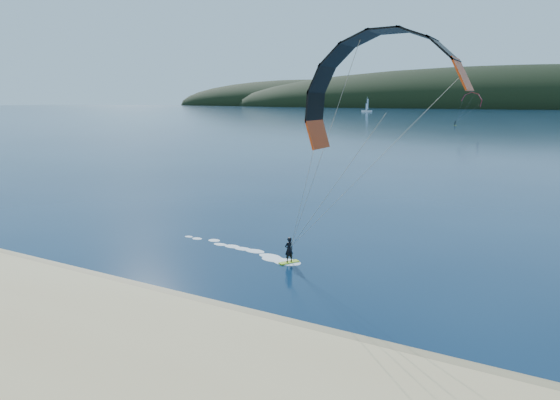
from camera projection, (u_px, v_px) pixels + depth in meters
name	position (u px, v px, depth m)	size (l,w,h in m)	color
ground	(89.00, 332.00, 22.96)	(1800.00, 1800.00, 0.00)	#071B35
wet_sand	(156.00, 298.00, 26.81)	(220.00, 2.50, 0.10)	#8A7550
headland	(542.00, 108.00, 660.83)	(1200.00, 310.00, 140.00)	black
kitesurfer_near	(379.00, 120.00, 23.13)	(22.61, 8.00, 13.96)	#98C417
kitesurfer_far	(471.00, 103.00, 196.04)	(11.29, 7.42, 12.96)	#98C417
sailboat	(367.00, 111.00, 429.72)	(9.31, 5.99, 13.23)	white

